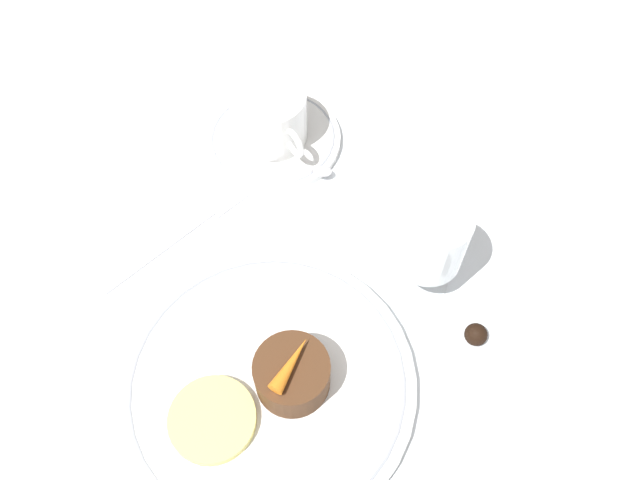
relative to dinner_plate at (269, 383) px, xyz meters
The scene contains 11 objects.
ground_plane 0.03m from the dinner_plate, 139.16° to the left, with size 3.00×3.00×0.00m, color white.
dinner_plate is the anchor object (origin of this frame).
saucer 0.30m from the dinner_plate, 147.07° to the left, with size 0.16×0.16×0.01m.
coffee_cup 0.31m from the dinner_plate, 147.46° to the left, with size 0.11×0.09×0.07m.
spoon 0.25m from the dinner_plate, 142.00° to the left, with size 0.09×0.09×0.00m.
wine_glass 0.20m from the dinner_plate, 92.17° to the left, with size 0.07×0.07×0.12m.
fork 0.20m from the dinner_plate, behind, with size 0.05×0.19×0.01m.
dessert_cake 0.04m from the dinner_plate, 57.30° to the left, with size 0.07×0.07×0.04m.
carrot_garnish 0.06m from the dinner_plate, 57.30° to the left, with size 0.04×0.05×0.01m.
pineapple_slice 0.06m from the dinner_plate, 86.58° to the right, with size 0.08×0.08×0.01m.
chocolate_truffle 0.21m from the dinner_plate, 69.03° to the left, with size 0.02×0.02×0.02m.
Camera 1 is at (0.21, -0.09, 0.58)m, focal length 35.00 mm.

